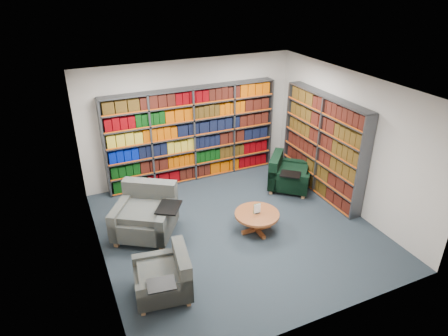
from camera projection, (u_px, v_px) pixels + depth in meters
name	position (u px, v px, depth m)	size (l,w,h in m)	color
room_shell	(238.00, 164.00, 7.13)	(5.02, 5.02, 2.82)	#1C272D
bookshelf_back	(193.00, 135.00, 9.18)	(4.00, 0.28, 2.20)	#47494F
bookshelf_right	(323.00, 146.00, 8.62)	(0.28, 2.50, 2.20)	#47494F
chair_teal_left	(147.00, 215.00, 7.52)	(1.43, 1.43, 0.94)	#0C1D31
chair_green_right	(286.00, 176.00, 9.07)	(1.23, 1.23, 0.79)	black
chair_teal_front	(167.00, 278.00, 6.10)	(0.94, 1.04, 0.75)	#0C1D31
coffee_table	(257.00, 217.00, 7.56)	(0.85, 0.85, 0.60)	brown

